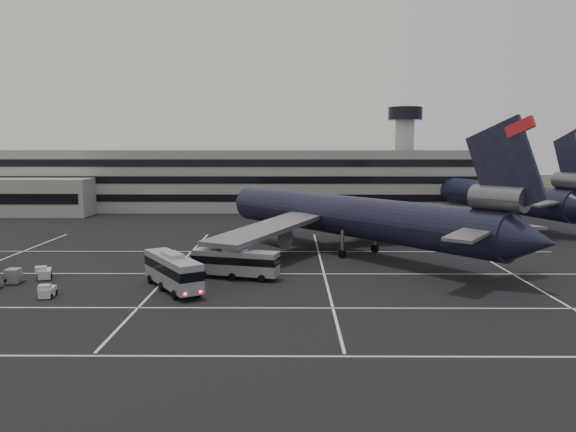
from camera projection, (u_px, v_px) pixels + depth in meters
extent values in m
plane|color=black|center=(217.00, 282.00, 61.66)|extent=(260.00, 260.00, 0.00)
cube|color=silver|center=(176.00, 356.00, 39.83)|extent=(90.00, 0.25, 0.01)
cube|color=silver|center=(203.00, 308.00, 51.74)|extent=(90.00, 0.25, 0.01)
cube|color=silver|center=(222.00, 274.00, 65.63)|extent=(90.00, 0.25, 0.01)
cube|color=silver|center=(234.00, 251.00, 79.52)|extent=(90.00, 0.25, 0.01)
cube|color=silver|center=(174.00, 270.00, 67.65)|extent=(0.25, 55.00, 0.01)
cube|color=silver|center=(323.00, 270.00, 67.54)|extent=(0.25, 55.00, 0.01)
cube|color=silver|center=(506.00, 270.00, 67.41)|extent=(0.25, 55.00, 0.01)
cube|color=gray|center=(257.00, 180.00, 132.25)|extent=(120.00, 18.00, 14.00)
cube|color=black|center=(254.00, 198.00, 123.70)|extent=(118.00, 0.20, 1.60)
cube|color=black|center=(254.00, 180.00, 123.21)|extent=(118.00, 0.20, 1.60)
cube|color=black|center=(254.00, 163.00, 122.75)|extent=(118.00, 0.20, 1.60)
cube|color=gray|center=(22.00, 197.00, 121.02)|extent=(30.00, 10.00, 8.00)
cylinder|color=gray|center=(404.00, 163.00, 133.53)|extent=(4.40, 4.40, 22.00)
cylinder|color=black|center=(405.00, 114.00, 132.11)|extent=(8.00, 8.00, 3.00)
ellipsoid|color=#38332B|center=(127.00, 208.00, 232.02)|extent=(196.00, 140.00, 32.00)
ellipsoid|color=#38332B|center=(344.00, 215.00, 231.84)|extent=(252.00, 180.00, 44.00)
ellipsoid|color=#38332B|center=(539.00, 205.00, 230.80)|extent=(168.00, 120.00, 24.00)
cylinder|color=black|center=(349.00, 216.00, 77.86)|extent=(34.64, 40.77, 5.60)
cone|color=black|center=(243.00, 202.00, 98.13)|extent=(7.18, 7.02, 5.60)
cone|color=black|center=(533.00, 241.00, 57.36)|extent=(7.07, 7.06, 5.04)
cube|color=black|center=(505.00, 167.00, 59.16)|extent=(6.37, 7.66, 10.97)
cube|color=red|center=(520.00, 127.00, 57.48)|extent=(2.47, 2.85, 2.24)
cylinder|color=#595B60|center=(499.00, 198.00, 59.95)|extent=(5.88, 6.36, 2.70)
cube|color=slate|center=(471.00, 234.00, 58.16)|extent=(7.20, 7.85, 0.87)
cube|color=slate|center=(514.00, 227.00, 63.38)|extent=(8.14, 6.27, 0.87)
cube|color=slate|center=(268.00, 228.00, 71.74)|extent=(15.44, 21.92, 1.75)
cylinder|color=#595B60|center=(273.00, 236.00, 76.13)|extent=(5.57, 5.97, 2.70)
cube|color=slate|center=(397.00, 214.00, 87.28)|extent=(22.65, 11.74, 1.75)
cylinder|color=#595B60|center=(369.00, 224.00, 87.94)|extent=(5.57, 5.97, 2.70)
cylinder|color=slate|center=(281.00, 225.00, 90.11)|extent=(0.44, 0.44, 3.00)
cylinder|color=black|center=(281.00, 236.00, 90.32)|extent=(1.08, 1.17, 1.10)
cylinder|color=slate|center=(342.00, 242.00, 74.69)|extent=(0.44, 0.44, 3.00)
cylinder|color=black|center=(342.00, 254.00, 74.90)|extent=(1.08, 1.17, 1.10)
cylinder|color=slate|center=(375.00, 237.00, 78.67)|extent=(0.44, 0.44, 3.00)
cylinder|color=black|center=(375.00, 248.00, 78.87)|extent=(1.08, 1.17, 1.10)
cylinder|color=black|center=(485.00, 195.00, 112.52)|extent=(18.91, 47.63, 5.60)
cone|color=black|center=(420.00, 186.00, 137.51)|extent=(6.64, 5.90, 5.60)
cube|color=black|center=(575.00, 160.00, 89.67)|extent=(3.15, 9.23, 10.97)
cylinder|color=#595B60|center=(571.00, 181.00, 90.55)|extent=(4.28, 6.52, 2.70)
cube|color=slate|center=(546.00, 203.00, 90.31)|extent=(8.12, 6.38, 0.87)
cylinder|color=slate|center=(484.00, 210.00, 112.88)|extent=(0.44, 0.44, 3.00)
cylinder|color=black|center=(484.00, 218.00, 113.09)|extent=(0.79, 1.20, 1.10)
cube|color=#999CA1|center=(173.00, 270.00, 58.12)|extent=(7.86, 10.59, 2.98)
cube|color=black|center=(173.00, 267.00, 58.07)|extent=(7.94, 10.67, 0.94)
cube|color=#999CA1|center=(172.00, 255.00, 57.91)|extent=(2.92, 3.37, 0.35)
cylinder|color=black|center=(175.00, 295.00, 54.43)|extent=(0.77, 0.98, 0.95)
cylinder|color=black|center=(198.00, 292.00, 55.71)|extent=(0.77, 0.98, 0.95)
cylinder|color=black|center=(162.00, 287.00, 57.67)|extent=(0.77, 0.98, 0.95)
cylinder|color=black|center=(184.00, 284.00, 58.95)|extent=(0.77, 0.98, 0.95)
cylinder|color=black|center=(150.00, 279.00, 60.90)|extent=(0.77, 0.98, 0.95)
cylinder|color=black|center=(172.00, 276.00, 62.19)|extent=(0.77, 0.98, 0.95)
cube|color=#FF0C05|center=(185.00, 294.00, 53.21)|extent=(0.25, 0.20, 0.22)
cube|color=#FF0C05|center=(201.00, 292.00, 54.03)|extent=(0.25, 0.20, 0.22)
cube|color=#999CA1|center=(235.00, 262.00, 63.14)|extent=(10.08, 4.74, 2.68)
cube|color=black|center=(235.00, 260.00, 63.10)|extent=(10.16, 4.81, 0.85)
cube|color=#999CA1|center=(235.00, 249.00, 62.95)|extent=(2.96, 2.08, 0.31)
cylinder|color=black|center=(262.00, 279.00, 61.33)|extent=(0.90, 0.50, 0.86)
cylinder|color=black|center=(268.00, 274.00, 63.46)|extent=(0.90, 0.50, 0.86)
cylinder|color=black|center=(232.00, 277.00, 62.24)|extent=(0.90, 0.50, 0.86)
cylinder|color=black|center=(239.00, 272.00, 64.38)|extent=(0.90, 0.50, 0.86)
cylinder|color=black|center=(203.00, 275.00, 63.16)|extent=(0.90, 0.50, 0.86)
cylinder|color=black|center=(211.00, 271.00, 65.30)|extent=(0.90, 0.50, 0.86)
cube|color=beige|center=(48.00, 292.00, 55.34)|extent=(1.41, 2.28, 0.89)
cube|color=beige|center=(46.00, 287.00, 54.78)|extent=(1.17, 1.00, 0.49)
cylinder|color=black|center=(39.00, 297.00, 54.54)|extent=(0.28, 0.57, 0.55)
cylinder|color=black|center=(51.00, 296.00, 54.65)|extent=(0.28, 0.57, 0.55)
cylinder|color=black|center=(45.00, 293.00, 56.10)|extent=(0.28, 0.57, 0.55)
cylinder|color=black|center=(56.00, 292.00, 56.21)|extent=(0.28, 0.57, 0.55)
cube|color=beige|center=(45.00, 274.00, 63.10)|extent=(2.04, 2.67, 0.97)
cube|color=beige|center=(44.00, 269.00, 62.52)|extent=(1.45, 1.32, 0.54)
cylinder|color=black|center=(39.00, 278.00, 62.13)|extent=(0.43, 0.65, 0.60)
cylinder|color=black|center=(50.00, 277.00, 62.53)|extent=(0.43, 0.65, 0.60)
cylinder|color=black|center=(40.00, 275.00, 63.74)|extent=(0.43, 0.65, 0.60)
cylinder|color=black|center=(51.00, 274.00, 64.14)|extent=(0.43, 0.65, 0.60)
cube|color=#2D2D30|center=(14.00, 282.00, 60.92)|extent=(2.34, 2.47, 0.16)
cylinder|color=black|center=(14.00, 283.00, 60.93)|extent=(0.09, 0.18, 0.18)
cube|color=gray|center=(13.00, 275.00, 60.83)|extent=(1.82, 1.82, 1.41)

